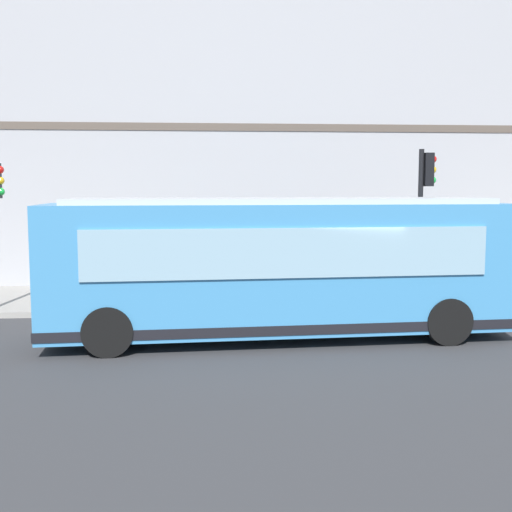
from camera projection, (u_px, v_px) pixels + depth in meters
ground at (331, 336)px, 14.23m from camera, size 120.00×120.00×0.00m
sidewalk_curb at (299, 296)px, 19.04m from camera, size 4.53×40.00×0.15m
building_corner at (277, 150)px, 24.59m from camera, size 7.72×19.20×9.51m
city_bus_nearside at (279, 268)px, 14.00m from camera, size 3.12×10.17×3.07m
traffic_light_near_corner at (425, 196)px, 17.42m from camera, size 0.32×0.49×4.18m
fire_hydrant at (441, 282)px, 18.91m from camera, size 0.35×0.35×0.74m
pedestrian_walking_along_curb at (187, 260)px, 20.07m from camera, size 0.32×0.32×1.54m
pedestrian_near_building_entrance at (330, 260)px, 18.64m from camera, size 0.32×0.32×1.80m
pedestrian_near_hydrant at (261, 261)px, 19.92m from camera, size 0.32×0.32×1.54m
pedestrian_by_light_pole at (473, 265)px, 18.44m from camera, size 0.32×0.32×1.63m
newspaper_vending_box at (276, 287)px, 17.37m from camera, size 0.44×0.42×0.90m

